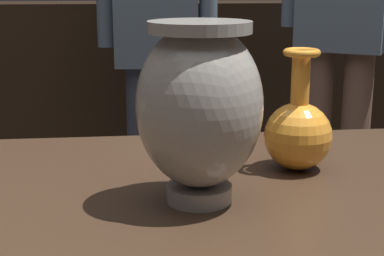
% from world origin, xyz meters
% --- Properties ---
extents(back_display_shelf, '(2.60, 0.40, 0.99)m').
position_xyz_m(back_display_shelf, '(0.00, 2.20, 0.49)').
color(back_display_shelf, black).
rests_on(back_display_shelf, ground_plane).
extents(vase_centerpiece, '(0.17, 0.17, 0.25)m').
position_xyz_m(vase_centerpiece, '(0.02, -0.04, 0.94)').
color(vase_centerpiece, gray).
rests_on(vase_centerpiece, display_plinth).
extents(vase_right_accent, '(0.11, 0.11, 0.20)m').
position_xyz_m(vase_right_accent, '(0.19, 0.08, 0.86)').
color(vase_right_accent, orange).
rests_on(vase_right_accent, display_plinth).
extents(visitor_center_back, '(0.47, 0.22, 1.55)m').
position_xyz_m(visitor_center_back, '(0.04, 1.51, 0.91)').
color(visitor_center_back, '#333847').
rests_on(visitor_center_back, ground_plane).
extents(visitor_near_right, '(0.41, 0.32, 1.70)m').
position_xyz_m(visitor_near_right, '(0.72, 1.33, 1.01)').
color(visitor_near_right, brown).
rests_on(visitor_near_right, ground_plane).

